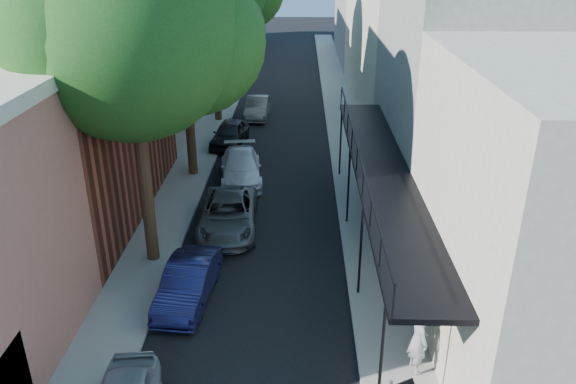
# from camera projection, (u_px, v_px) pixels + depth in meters

# --- Properties ---
(road_surface) EXTENTS (6.00, 64.00, 0.01)m
(road_surface) POSITION_uv_depth(u_px,v_px,m) (280.00, 108.00, 38.22)
(road_surface) COLOR black
(road_surface) RESTS_ON ground
(sidewalk_left) EXTENTS (2.00, 64.00, 0.12)m
(sidewalk_left) POSITION_uv_depth(u_px,v_px,m) (222.00, 107.00, 38.29)
(sidewalk_left) COLOR gray
(sidewalk_left) RESTS_ON ground
(sidewalk_right) EXTENTS (2.00, 64.00, 0.12)m
(sidewalk_right) POSITION_uv_depth(u_px,v_px,m) (339.00, 108.00, 38.12)
(sidewalk_right) COLOR gray
(sidewalk_right) RESTS_ON ground
(buildings_left) EXTENTS (10.10, 59.10, 12.00)m
(buildings_left) POSITION_uv_depth(u_px,v_px,m) (131.00, 36.00, 35.27)
(buildings_left) COLOR #B9725F
(buildings_left) RESTS_ON ground
(buildings_right) EXTENTS (9.80, 55.00, 10.00)m
(buildings_right) POSITION_uv_depth(u_px,v_px,m) (420.00, 44.00, 35.75)
(buildings_right) COLOR beige
(buildings_right) RESTS_ON ground
(oak_near) EXTENTS (7.48, 6.80, 11.42)m
(oak_near) POSITION_uv_depth(u_px,v_px,m) (145.00, 33.00, 17.07)
(oak_near) COLOR #382516
(oak_near) RESTS_ON ground
(oak_mid) EXTENTS (6.60, 6.00, 10.20)m
(oak_mid) POSITION_uv_depth(u_px,v_px,m) (192.00, 25.00, 24.67)
(oak_mid) COLOR #382516
(oak_mid) RESTS_ON ground
(parked_car_b) EXTENTS (1.69, 3.99, 1.28)m
(parked_car_b) POSITION_uv_depth(u_px,v_px,m) (188.00, 282.00, 17.62)
(parked_car_b) COLOR #151844
(parked_car_b) RESTS_ON ground
(parked_car_c) EXTENTS (2.41, 4.85, 1.32)m
(parked_car_c) POSITION_uv_depth(u_px,v_px,m) (228.00, 214.00, 21.96)
(parked_car_c) COLOR #53555A
(parked_car_c) RESTS_ON ground
(parked_car_d) EXTENTS (2.40, 4.76, 1.33)m
(parked_car_d) POSITION_uv_depth(u_px,v_px,m) (241.00, 167.00, 26.48)
(parked_car_d) COLOR white
(parked_car_d) RESTS_ON ground
(parked_car_e) EXTENTS (2.12, 4.15, 1.35)m
(parked_car_e) POSITION_uv_depth(u_px,v_px,m) (230.00, 134.00, 31.09)
(parked_car_e) COLOR black
(parked_car_e) RESTS_ON ground
(parked_car_f) EXTENTS (1.46, 3.97, 1.30)m
(parked_car_f) POSITION_uv_depth(u_px,v_px,m) (257.00, 108.00, 36.03)
(parked_car_f) COLOR #686258
(parked_car_f) RESTS_ON ground
(pedestrian) EXTENTS (0.65, 0.82, 1.97)m
(pedestrian) POSITION_uv_depth(u_px,v_px,m) (418.00, 339.00, 14.41)
(pedestrian) COLOR gray
(pedestrian) RESTS_ON sidewalk_right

